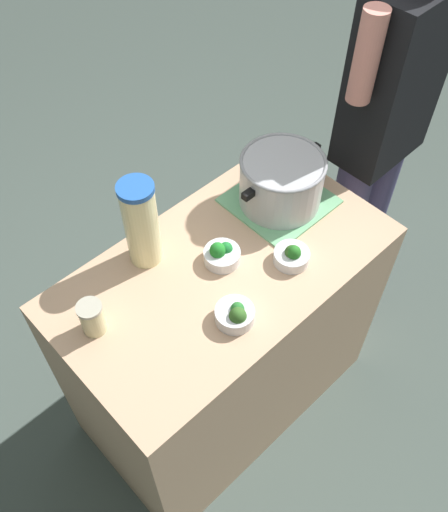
# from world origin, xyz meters

# --- Properties ---
(ground_plane) EXTENTS (8.00, 8.00, 0.00)m
(ground_plane) POSITION_xyz_m (0.00, 0.00, 0.00)
(ground_plane) COLOR #4C5951
(counter_slab) EXTENTS (1.09, 0.61, 0.91)m
(counter_slab) POSITION_xyz_m (0.00, 0.00, 0.45)
(counter_slab) COLOR tan
(counter_slab) RESTS_ON ground_plane
(dish_cloth) EXTENTS (0.32, 0.31, 0.01)m
(dish_cloth) POSITION_xyz_m (0.33, 0.07, 0.91)
(dish_cloth) COLOR #77BB85
(dish_cloth) RESTS_ON counter_slab
(cooking_pot) EXTENTS (0.35, 0.28, 0.18)m
(cooking_pot) POSITION_xyz_m (0.33, 0.07, 1.01)
(cooking_pot) COLOR #B7B7BC
(cooking_pot) RESTS_ON dish_cloth
(lemonade_pitcher) EXTENTS (0.11, 0.11, 0.31)m
(lemonade_pitcher) POSITION_xyz_m (-0.15, 0.20, 1.06)
(lemonade_pitcher) COLOR #F5EBA9
(lemonade_pitcher) RESTS_ON counter_slab
(mason_jar) EXTENTS (0.07, 0.07, 0.11)m
(mason_jar) POSITION_xyz_m (-0.42, 0.09, 0.96)
(mason_jar) COLOR beige
(mason_jar) RESTS_ON counter_slab
(broccoli_bowl_front) EXTENTS (0.11, 0.11, 0.07)m
(broccoli_bowl_front) POSITION_xyz_m (0.17, -0.13, 0.93)
(broccoli_bowl_front) COLOR silver
(broccoli_bowl_front) RESTS_ON counter_slab
(broccoli_bowl_center) EXTENTS (0.12, 0.12, 0.07)m
(broccoli_bowl_center) POSITION_xyz_m (-0.11, -0.17, 0.93)
(broccoli_bowl_center) COLOR silver
(broccoli_bowl_center) RESTS_ON counter_slab
(broccoli_bowl_back) EXTENTS (0.12, 0.12, 0.08)m
(broccoli_bowl_back) POSITION_xyz_m (0.01, 0.02, 0.94)
(broccoli_bowl_back) COLOR silver
(broccoli_bowl_back) RESTS_ON counter_slab
(person_cook) EXTENTS (0.50, 0.21, 1.71)m
(person_cook) POSITION_xyz_m (0.82, 0.03, 0.95)
(person_cook) COLOR #43406A
(person_cook) RESTS_ON ground_plane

